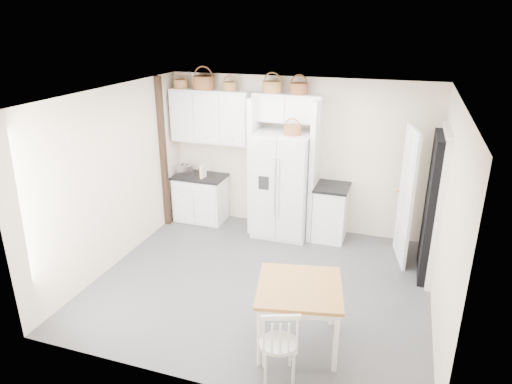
% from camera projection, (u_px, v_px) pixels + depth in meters
% --- Properties ---
extents(floor, '(4.50, 4.50, 0.00)m').
position_uv_depth(floor, '(261.00, 282.00, 6.40)').
color(floor, '#47474E').
rests_on(floor, ground).
extents(ceiling, '(4.50, 4.50, 0.00)m').
position_uv_depth(ceiling, '(262.00, 95.00, 5.47)').
color(ceiling, white).
rests_on(ceiling, wall_back).
extents(wall_back, '(4.50, 0.00, 4.50)m').
position_uv_depth(wall_back, '(298.00, 155.00, 7.71)').
color(wall_back, beige).
rests_on(wall_back, floor).
extents(wall_left, '(0.00, 4.00, 4.00)m').
position_uv_depth(wall_left, '(114.00, 178.00, 6.60)').
color(wall_left, beige).
rests_on(wall_left, floor).
extents(wall_right, '(0.00, 4.00, 4.00)m').
position_uv_depth(wall_right, '(447.00, 218.00, 5.27)').
color(wall_right, beige).
rests_on(wall_right, floor).
extents(refrigerator, '(0.91, 0.73, 1.76)m').
position_uv_depth(refrigerator, '(283.00, 185.00, 7.56)').
color(refrigerator, silver).
rests_on(refrigerator, floor).
extents(base_cab_left, '(0.88, 0.55, 0.81)m').
position_uv_depth(base_cab_left, '(201.00, 199.00, 8.26)').
color(base_cab_left, white).
rests_on(base_cab_left, floor).
extents(base_cab_right, '(0.50, 0.60, 0.89)m').
position_uv_depth(base_cab_right, '(331.00, 213.00, 7.55)').
color(base_cab_right, white).
rests_on(base_cab_right, floor).
extents(dining_table, '(1.07, 1.07, 0.76)m').
position_uv_depth(dining_table, '(299.00, 315.00, 5.07)').
color(dining_table, '#A15628').
rests_on(dining_table, floor).
extents(windsor_chair, '(0.50, 0.48, 0.81)m').
position_uv_depth(windsor_chair, '(279.00, 343.00, 4.58)').
color(windsor_chair, white).
rests_on(windsor_chair, floor).
extents(counter_left, '(0.91, 0.59, 0.04)m').
position_uv_depth(counter_left, '(200.00, 177.00, 8.11)').
color(counter_left, black).
rests_on(counter_left, base_cab_left).
extents(counter_right, '(0.54, 0.64, 0.04)m').
position_uv_depth(counter_right, '(332.00, 187.00, 7.39)').
color(counter_right, black).
rests_on(counter_right, base_cab_right).
extents(toaster, '(0.29, 0.22, 0.18)m').
position_uv_depth(toaster, '(185.00, 169.00, 8.16)').
color(toaster, silver).
rests_on(toaster, counter_left).
extents(cookbook_red, '(0.06, 0.15, 0.22)m').
position_uv_depth(cookbook_red, '(202.00, 172.00, 7.97)').
color(cookbook_red, '#B32818').
rests_on(cookbook_red, counter_left).
extents(cookbook_cream, '(0.05, 0.16, 0.24)m').
position_uv_depth(cookbook_cream, '(203.00, 171.00, 7.96)').
color(cookbook_cream, white).
rests_on(cookbook_cream, counter_left).
extents(basket_upper_a, '(0.26, 0.26, 0.14)m').
position_uv_depth(basket_upper_a, '(181.00, 84.00, 7.76)').
color(basket_upper_a, brown).
rests_on(basket_upper_a, upper_cabinet).
extents(basket_upper_b, '(0.37, 0.37, 0.22)m').
position_uv_depth(basket_upper_b, '(204.00, 83.00, 7.62)').
color(basket_upper_b, brown).
rests_on(basket_upper_b, upper_cabinet).
extents(basket_upper_c, '(0.24, 0.24, 0.14)m').
position_uv_depth(basket_upper_c, '(230.00, 86.00, 7.50)').
color(basket_upper_c, brown).
rests_on(basket_upper_c, upper_cabinet).
extents(basket_bridge_a, '(0.32, 0.32, 0.18)m').
position_uv_depth(basket_bridge_a, '(272.00, 87.00, 7.27)').
color(basket_bridge_a, brown).
rests_on(basket_bridge_a, bridge_cabinet).
extents(basket_bridge_b, '(0.30, 0.30, 0.17)m').
position_uv_depth(basket_bridge_b, '(299.00, 89.00, 7.15)').
color(basket_bridge_b, brown).
rests_on(basket_bridge_b, bridge_cabinet).
extents(basket_fridge_b, '(0.27, 0.27, 0.14)m').
position_uv_depth(basket_fridge_b, '(292.00, 130.00, 7.09)').
color(basket_fridge_b, brown).
rests_on(basket_fridge_b, refrigerator).
extents(upper_cabinet, '(1.40, 0.34, 0.90)m').
position_uv_depth(upper_cabinet, '(211.00, 116.00, 7.79)').
color(upper_cabinet, white).
rests_on(upper_cabinet, wall_back).
extents(bridge_cabinet, '(1.12, 0.34, 0.45)m').
position_uv_depth(bridge_cabinet, '(288.00, 108.00, 7.31)').
color(bridge_cabinet, white).
rests_on(bridge_cabinet, wall_back).
extents(fridge_panel_left, '(0.08, 0.60, 2.30)m').
position_uv_depth(fridge_panel_left, '(255.00, 165.00, 7.69)').
color(fridge_panel_left, white).
rests_on(fridge_panel_left, floor).
extents(fridge_panel_right, '(0.08, 0.60, 2.30)m').
position_uv_depth(fridge_panel_right, '(315.00, 171.00, 7.39)').
color(fridge_panel_right, white).
rests_on(fridge_panel_right, floor).
extents(trim_post, '(0.09, 0.09, 2.60)m').
position_uv_depth(trim_post, '(163.00, 154.00, 7.78)').
color(trim_post, black).
rests_on(trim_post, floor).
extents(doorway_void, '(0.18, 0.85, 2.05)m').
position_uv_depth(doorway_void, '(433.00, 208.00, 6.28)').
color(doorway_void, black).
rests_on(doorway_void, floor).
extents(door_slab, '(0.21, 0.79, 2.05)m').
position_uv_depth(door_slab, '(406.00, 196.00, 6.68)').
color(door_slab, white).
rests_on(door_slab, floor).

